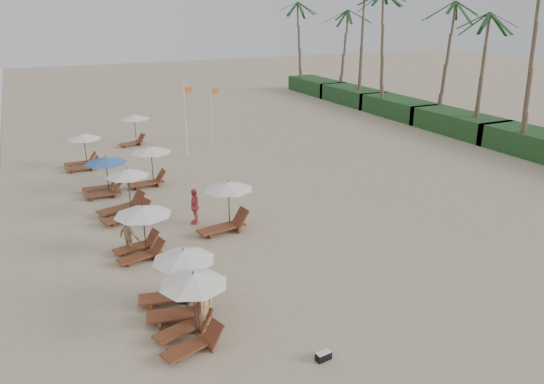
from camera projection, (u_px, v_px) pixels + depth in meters
name	position (u px, v px, depth m)	size (l,w,h in m)	color
ground	(302.00, 264.00, 20.86)	(160.00, 160.00, 0.00)	tan
shrub_hedge	(459.00, 123.00, 41.85)	(3.20, 53.00, 1.60)	#193D1C
palm_row	(463.00, 1.00, 39.53)	(7.00, 52.00, 12.30)	brown
lounger_station_0	(189.00, 309.00, 15.58)	(2.36, 2.11, 2.31)	brown
lounger_station_1	(177.00, 285.00, 17.30)	(2.62, 2.38, 2.19)	brown
lounger_station_2	(140.00, 229.00, 21.13)	(2.51, 2.32, 2.12)	brown
lounger_station_3	(123.00, 198.00, 25.07)	(2.67, 2.62, 2.39)	brown
lounger_station_4	(103.00, 175.00, 28.09)	(2.55, 2.26, 2.10)	brown
lounger_station_5	(82.00, 152.00, 32.61)	(2.45, 2.14, 2.22)	brown
inland_station_0	(225.00, 205.00, 23.49)	(2.89, 2.24, 2.22)	brown
inland_station_1	(149.00, 162.00, 29.43)	(2.70, 2.24, 2.22)	brown
inland_station_2	(133.00, 125.00, 38.05)	(2.57, 2.24, 2.22)	brown
beachgoer_near	(205.00, 308.00, 16.34)	(0.59, 0.39, 1.62)	tan
beachgoer_mid_a	(184.00, 282.00, 17.92)	(0.75, 0.59, 1.55)	teal
beachgoer_mid_b	(129.00, 234.00, 21.69)	(1.02, 0.59, 1.58)	olive
beachgoer_far_a	(195.00, 206.00, 24.47)	(0.99, 0.41, 1.70)	#D35458
duffel_bag	(323.00, 356.00, 15.18)	(0.49, 0.29, 0.26)	black
flag_pole_near	(186.00, 117.00, 34.80)	(0.60, 0.08, 4.83)	silver
flag_pole_far	(212.00, 112.00, 38.35)	(0.59, 0.08, 4.19)	silver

